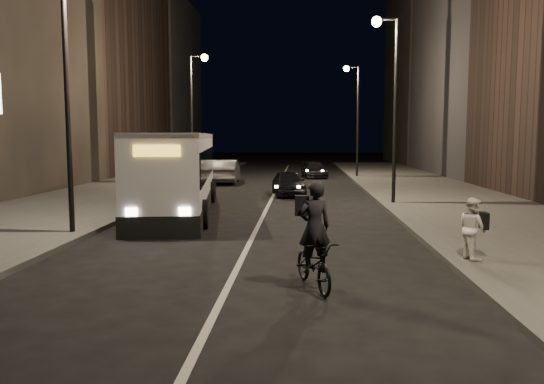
# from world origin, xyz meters

# --- Properties ---
(ground) EXTENTS (180.00, 180.00, 0.00)m
(ground) POSITION_xyz_m (0.00, 0.00, 0.00)
(ground) COLOR black
(ground) RESTS_ON ground
(sidewalk_right) EXTENTS (7.00, 70.00, 0.16)m
(sidewalk_right) POSITION_xyz_m (8.50, 14.00, 0.08)
(sidewalk_right) COLOR #3A3B38
(sidewalk_right) RESTS_ON ground
(sidewalk_left) EXTENTS (7.00, 70.00, 0.16)m
(sidewalk_left) POSITION_xyz_m (-8.50, 14.00, 0.08)
(sidewalk_left) COLOR #3A3B38
(sidewalk_left) RESTS_ON ground
(building_row_right) EXTENTS (8.00, 61.00, 21.00)m
(building_row_right) POSITION_xyz_m (16.00, 27.50, 10.50)
(building_row_right) COLOR black
(building_row_right) RESTS_ON ground
(building_row_left) EXTENTS (8.00, 61.00, 22.00)m
(building_row_left) POSITION_xyz_m (-16.00, 28.50, 11.00)
(building_row_left) COLOR black
(building_row_left) RESTS_ON ground
(streetlight_right_mid) EXTENTS (1.20, 0.44, 8.12)m
(streetlight_right_mid) POSITION_xyz_m (5.33, 12.00, 5.36)
(streetlight_right_mid) COLOR black
(streetlight_right_mid) RESTS_ON sidewalk_right
(streetlight_right_far) EXTENTS (1.20, 0.44, 8.12)m
(streetlight_right_far) POSITION_xyz_m (5.33, 28.00, 5.36)
(streetlight_right_far) COLOR black
(streetlight_right_far) RESTS_ON sidewalk_right
(streetlight_left_near) EXTENTS (1.20, 0.44, 8.12)m
(streetlight_left_near) POSITION_xyz_m (-5.33, 4.00, 5.36)
(streetlight_left_near) COLOR black
(streetlight_left_near) RESTS_ON sidewalk_left
(streetlight_left_far) EXTENTS (1.20, 0.44, 8.12)m
(streetlight_left_far) POSITION_xyz_m (-5.33, 22.00, 5.36)
(streetlight_left_far) COLOR black
(streetlight_left_far) RESTS_ON sidewalk_left
(city_bus) EXTENTS (4.07, 12.11, 3.21)m
(city_bus) POSITION_xyz_m (-3.60, 9.60, 1.75)
(city_bus) COLOR white
(city_bus) RESTS_ON ground
(cyclist_on_bicycle) EXTENTS (1.25, 2.04, 2.22)m
(cyclist_on_bicycle) POSITION_xyz_m (1.77, -1.26, 0.74)
(cyclist_on_bicycle) COLOR black
(cyclist_on_bicycle) RESTS_ON ground
(pedestrian_woman) EXTENTS (0.74, 0.85, 1.49)m
(pedestrian_woman) POSITION_xyz_m (5.60, 0.93, 0.90)
(pedestrian_woman) COLOR silver
(pedestrian_woman) RESTS_ON sidewalk_right
(car_near) EXTENTS (2.08, 4.05, 1.32)m
(car_near) POSITION_xyz_m (0.80, 15.92, 0.66)
(car_near) COLOR black
(car_near) RESTS_ON ground
(car_mid) EXTENTS (1.88, 4.81, 1.56)m
(car_mid) POSITION_xyz_m (-3.60, 23.10, 0.78)
(car_mid) COLOR #3E3D40
(car_mid) RESTS_ON ground
(car_far) EXTENTS (2.18, 4.22, 1.17)m
(car_far) POSITION_xyz_m (2.42, 28.31, 0.59)
(car_far) COLOR black
(car_far) RESTS_ON ground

